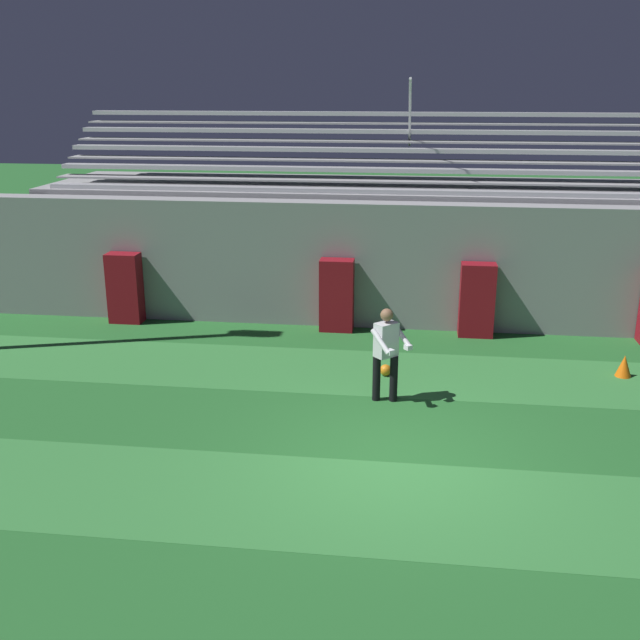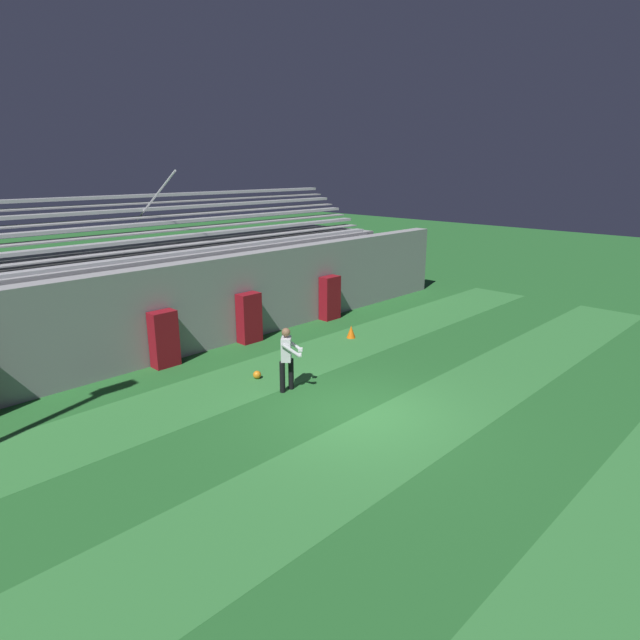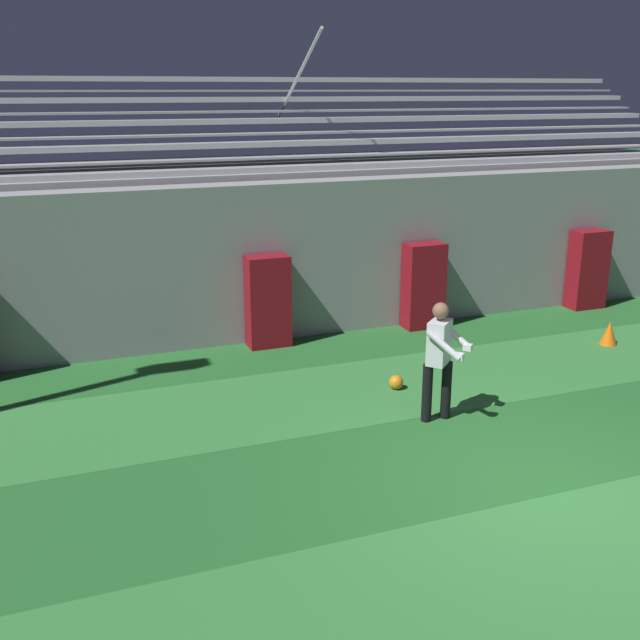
{
  "view_description": "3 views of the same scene",
  "coord_description": "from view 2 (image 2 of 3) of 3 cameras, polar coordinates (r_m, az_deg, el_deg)",
  "views": [
    {
      "loc": [
        0.13,
        -9.94,
        5.27
      ],
      "look_at": [
        -1.42,
        2.15,
        1.43
      ],
      "focal_mm": 42.0,
      "sensor_mm": 36.0,
      "label": 1
    },
    {
      "loc": [
        -8.73,
        -7.28,
        5.53
      ],
      "look_at": [
        0.89,
        2.12,
        1.64
      ],
      "focal_mm": 30.0,
      "sensor_mm": 36.0,
      "label": 2
    },
    {
      "loc": [
        -5.12,
        -6.13,
        4.36
      ],
      "look_at": [
        -1.27,
        4.05,
        0.99
      ],
      "focal_mm": 42.0,
      "sensor_mm": 36.0,
      "label": 3
    }
  ],
  "objects": [
    {
      "name": "padding_pillar_far_right",
      "position": [
        19.87,
        1.05,
        2.38
      ],
      "size": [
        0.74,
        0.44,
        1.62
      ],
      "primitive_type": "cube",
      "color": "maroon",
      "rests_on": "ground"
    },
    {
      "name": "bleacher_stand",
      "position": [
        18.77,
        -16.84,
        3.04
      ],
      "size": [
        18.0,
        4.05,
        5.43
      ],
      "color": "gray",
      "rests_on": "ground"
    },
    {
      "name": "padding_pillar_gate_left",
      "position": [
        15.78,
        -16.3,
        -1.95
      ],
      "size": [
        0.74,
        0.44,
        1.62
      ],
      "primitive_type": "cube",
      "color": "maroon",
      "rests_on": "ground"
    },
    {
      "name": "turf_stripe_mid",
      "position": [
        11.95,
        8.88,
        -11.64
      ],
      "size": [
        28.0,
        2.36,
        0.01
      ],
      "primitive_type": "cube",
      "color": "#337A38",
      "rests_on": "ground"
    },
    {
      "name": "back_wall",
      "position": [
        16.82,
        -12.89,
        1.5
      ],
      "size": [
        24.0,
        0.6,
        2.8
      ],
      "primitive_type": "cube",
      "color": "gray",
      "rests_on": "ground"
    },
    {
      "name": "turf_stripe_far",
      "position": [
        14.9,
        -6.09,
        -5.75
      ],
      "size": [
        28.0,
        2.36,
        0.01
      ],
      "primitive_type": "cube",
      "color": "#337A38",
      "rests_on": "ground"
    },
    {
      "name": "soccer_ball",
      "position": [
        14.58,
        -6.73,
        -5.82
      ],
      "size": [
        0.22,
        0.22,
        0.22
      ],
      "primitive_type": "sphere",
      "color": "orange",
      "rests_on": "ground"
    },
    {
      "name": "padding_pillar_gate_right",
      "position": [
        17.39,
        -7.57,
        0.23
      ],
      "size": [
        0.74,
        0.44,
        1.62
      ],
      "primitive_type": "cube",
      "color": "maroon",
      "rests_on": "ground"
    },
    {
      "name": "ground_plane",
      "position": [
        12.64,
        4.13,
        -9.87
      ],
      "size": [
        80.0,
        80.0,
        0.0
      ],
      "primitive_type": "plane",
      "color": "#236028"
    },
    {
      "name": "traffic_cone",
      "position": [
        17.83,
        3.34,
        -1.26
      ],
      "size": [
        0.3,
        0.3,
        0.42
      ],
      "primitive_type": "cone",
      "color": "orange",
      "rests_on": "ground"
    },
    {
      "name": "goalkeeper",
      "position": [
        13.47,
        -3.54,
        -3.77
      ],
      "size": [
        0.74,
        0.74,
        1.67
      ],
      "color": "black",
      "rests_on": "ground"
    }
  ]
}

